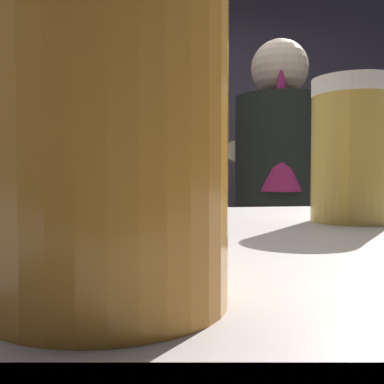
# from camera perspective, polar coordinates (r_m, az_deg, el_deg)

# --- Properties ---
(wall_back) EXTENTS (5.20, 0.10, 2.70)m
(wall_back) POSITION_cam_1_polar(r_m,az_deg,el_deg) (3.58, -4.80, 5.78)
(wall_back) COLOR #4F4553
(wall_back) RESTS_ON ground
(prep_counter) EXTENTS (2.10, 0.60, 0.90)m
(prep_counter) POSITION_cam_1_polar(r_m,az_deg,el_deg) (2.27, 7.96, -15.10)
(prep_counter) COLOR brown
(prep_counter) RESTS_ON ground
(back_shelf) EXTENTS (0.78, 0.36, 1.08)m
(back_shelf) POSITION_cam_1_polar(r_m,az_deg,el_deg) (3.34, -4.63, -7.89)
(back_shelf) COLOR #38363D
(back_shelf) RESTS_ON ground
(bartender) EXTENTS (0.50, 0.55, 1.65)m
(bartender) POSITION_cam_1_polar(r_m,az_deg,el_deg) (1.74, 11.22, -3.52)
(bartender) COLOR #282B3F
(bartender) RESTS_ON ground
(knife_block) EXTENTS (0.10, 0.08, 0.28)m
(knife_block) POSITION_cam_1_polar(r_m,az_deg,el_deg) (2.40, 18.01, -0.83)
(knife_block) COLOR olive
(knife_block) RESTS_ON prep_counter
(mixing_bowl) EXTENTS (0.22, 0.22, 0.06)m
(mixing_bowl) POSITION_cam_1_polar(r_m,az_deg,el_deg) (2.12, -1.39, -3.14)
(mixing_bowl) COLOR #C8492E
(mixing_bowl) RESTS_ON prep_counter
(chefs_knife) EXTENTS (0.24, 0.10, 0.01)m
(chefs_knife) POSITION_cam_1_polar(r_m,az_deg,el_deg) (2.22, 14.22, -3.62)
(chefs_knife) COLOR silver
(chefs_knife) RESTS_ON prep_counter
(pint_glass_near) EXTENTS (0.08, 0.08, 0.15)m
(pint_glass_near) POSITION_cam_1_polar(r_m,az_deg,el_deg) (0.15, -10.87, 13.63)
(pint_glass_near) COLOR #C07A27
(pint_glass_near) RESTS_ON bar_counter
(pint_glass_far) EXTENTS (0.07, 0.07, 0.13)m
(pint_glass_far) POSITION_cam_1_polar(r_m,az_deg,el_deg) (0.43, 20.13, 5.06)
(pint_glass_far) COLOR gold
(pint_glass_far) RESTS_ON bar_counter
(bottle_hot_sauce) EXTENTS (0.05, 0.05, 0.21)m
(bottle_hot_sauce) POSITION_cam_1_polar(r_m,az_deg,el_deg) (3.33, -5.38, 2.84)
(bottle_hot_sauce) COLOR #497D2D
(bottle_hot_sauce) RESTS_ON back_shelf
(bottle_olive_oil) EXTENTS (0.07, 0.07, 0.26)m
(bottle_olive_oil) POSITION_cam_1_polar(r_m,az_deg,el_deg) (3.34, -10.46, 3.17)
(bottle_olive_oil) COLOR red
(bottle_olive_oil) RESTS_ON back_shelf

